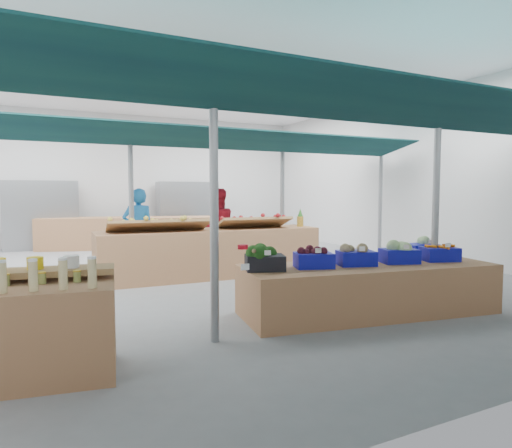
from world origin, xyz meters
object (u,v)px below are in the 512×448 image
(fruit_counter, at_px, (211,253))
(vendor_right, at_px, (218,227))
(bottle_shelf, at_px, (3,330))
(vendor_left, at_px, (138,231))
(veg_counter, at_px, (368,289))
(crate_stack, at_px, (390,274))

(fruit_counter, relative_size, vendor_right, 2.50)
(bottle_shelf, distance_m, vendor_left, 5.52)
(fruit_counter, xyz_separation_m, vendor_right, (0.60, 1.10, 0.41))
(bottle_shelf, xyz_separation_m, fruit_counter, (3.52, 3.89, 0.01))
(vendor_right, bearing_deg, veg_counter, 97.03)
(veg_counter, height_order, vendor_right, vendor_right)
(crate_stack, distance_m, vendor_left, 5.16)
(crate_stack, height_order, vendor_left, vendor_left)
(veg_counter, bearing_deg, crate_stack, 45.22)
(veg_counter, xyz_separation_m, vendor_right, (-0.37, 4.71, 0.54))
(veg_counter, bearing_deg, vendor_left, 124.19)
(bottle_shelf, distance_m, fruit_counter, 5.25)
(vendor_left, xyz_separation_m, vendor_right, (1.80, 0.00, 0.00))
(bottle_shelf, distance_m, crate_stack, 5.87)
(bottle_shelf, xyz_separation_m, vendor_left, (2.32, 4.99, 0.42))
(bottle_shelf, bearing_deg, fruit_counter, 57.70)
(fruit_counter, xyz_separation_m, vendor_left, (-1.20, 1.10, 0.41))
(bottle_shelf, xyz_separation_m, veg_counter, (4.50, 0.27, -0.12))
(bottle_shelf, bearing_deg, vendor_left, 74.91)
(fruit_counter, height_order, vendor_right, vendor_right)
(fruit_counter, distance_m, crate_stack, 3.51)
(crate_stack, bearing_deg, vendor_left, 131.95)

